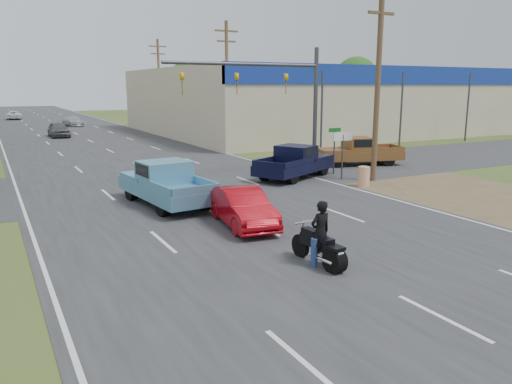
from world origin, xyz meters
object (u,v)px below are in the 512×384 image
motorcycle (321,249)px  brown_pickup (357,151)px  distant_car_grey (59,130)px  distant_car_white (14,115)px  rider (320,235)px  distant_car_silver (73,121)px  navy_pickup (296,161)px  red_convertible (243,208)px  blue_pickup (165,183)px

motorcycle → brown_pickup: size_ratio=0.39×
brown_pickup → distant_car_grey: size_ratio=1.31×
motorcycle → distant_car_white: (-3.91, 72.59, 0.13)m
rider → distant_car_silver: bearing=-96.1°
rider → distant_car_grey: 41.43m
navy_pickup → distant_car_grey: bearing=170.1°
red_convertible → rider: rider is taller
red_convertible → brown_pickup: bearing=43.2°
blue_pickup → distant_car_silver: bearing=80.0°
distant_car_silver → distant_car_grey: bearing=-113.7°
navy_pickup → distant_car_white: (-10.75, 60.73, -0.27)m
motorcycle → red_convertible: bearing=86.6°
red_convertible → distant_car_silver: bearing=95.3°
rider → blue_pickup: (-1.41, 9.14, 0.05)m
rider → distant_car_white: bearing=-91.1°
navy_pickup → brown_pickup: (5.80, 1.90, -0.01)m
rider → navy_pickup: size_ratio=0.31×
brown_pickup → distant_car_silver: bearing=31.8°
blue_pickup → brown_pickup: size_ratio=1.02×
motorcycle → distant_car_silver: bearing=83.9°
motorcycle → navy_pickup: size_ratio=0.39×
motorcycle → rider: size_ratio=1.25×
blue_pickup → distant_car_white: 63.44m
motorcycle → distant_car_white: bearing=88.9°
distant_car_white → brown_pickup: bearing=108.8°
red_convertible → distant_car_white: bearing=100.8°
distant_car_white → red_convertible: bearing=96.4°
blue_pickup → navy_pickup: bearing=12.0°
red_convertible → blue_pickup: bearing=114.1°
blue_pickup → brown_pickup: bearing=12.1°
blue_pickup → distant_car_grey: 32.27m
brown_pickup → blue_pickup: bearing=125.3°
red_convertible → motorcycle: (0.06, -4.66, -0.17)m
brown_pickup → distant_car_white: (-16.55, 58.82, -0.26)m
motorcycle → distant_car_white: size_ratio=0.49×
distant_car_grey → distant_car_silver: (3.42, 13.78, -0.12)m
rider → distant_car_grey: bearing=-92.0°
blue_pickup → brown_pickup: blue_pickup is taller
rider → distant_car_silver: size_ratio=0.41×
brown_pickup → motorcycle: bearing=154.7°
brown_pickup → distant_car_grey: bearing=44.4°
red_convertible → distant_car_white: red_convertible is taller
red_convertible → motorcycle: 4.66m
distant_car_grey → distant_car_silver: 14.20m
red_convertible → distant_car_white: (-3.85, 67.93, -0.05)m
red_convertible → blue_pickup: (-1.35, 4.54, 0.26)m
brown_pickup → distant_car_silver: brown_pickup is taller
rider → red_convertible: bearing=-93.5°
rider → blue_pickup: bearing=-85.4°
motorcycle → brown_pickup: (12.64, 13.76, 0.39)m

